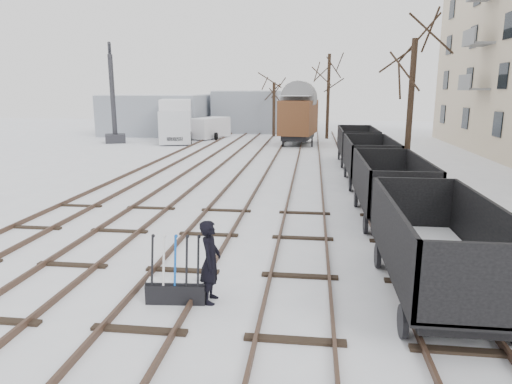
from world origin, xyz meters
The scene contains 17 objects.
ground centered at (0.00, 0.00, 0.00)m, with size 120.00×120.00×0.00m, color white.
tracks centered at (0.00, 13.67, 0.07)m, with size 13.90×52.00×0.16m.
shed_left centered at (-13.00, 36.00, 2.05)m, with size 10.00×8.00×4.10m.
shed_right centered at (-4.00, 40.00, 2.25)m, with size 7.00×6.00×4.50m.
ground_frame centered at (0.35, -1.66, 0.28)m, with size 1.33×0.52×1.49m.
worker centered at (1.10, -1.56, 0.93)m, with size 0.67×0.44×1.85m, color black.
freight_wagon_a centered at (6.00, -0.83, 0.85)m, with size 2.19×5.47×2.23m.
freight_wagon_b centered at (6.00, 5.57, 0.85)m, with size 2.19×5.47×2.23m.
freight_wagon_c centered at (6.00, 11.97, 0.85)m, with size 2.19×5.47×2.23m.
freight_wagon_d centered at (6.00, 18.37, 0.85)m, with size 2.19×5.47×2.23m.
box_van_wagon centered at (2.00, 28.39, 2.39)m, with size 3.55×5.72×4.11m.
lorry centered at (-9.07, 29.65, 1.92)m, with size 4.04×8.55×3.72m.
panel_van centered at (-6.55, 32.17, 1.03)m, with size 3.44×4.88×1.97m.
crane centered at (-14.02, 27.88, 2.23)m, with size 2.23×5.03×8.48m.
tree_near centered at (7.98, 13.02, 3.49)m, with size 0.30×0.30×6.98m, color black.
tree_far_left centered at (-0.67, 35.08, 2.64)m, with size 0.30×0.30×5.28m, color black.
tree_far_right centered at (4.56, 33.44, 3.90)m, with size 0.30×0.30×7.80m, color black.
Camera 1 is at (3.22, -10.66, 4.56)m, focal length 32.00 mm.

